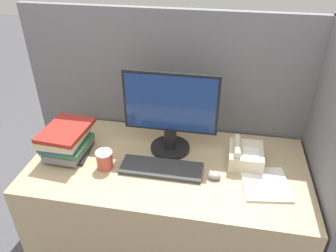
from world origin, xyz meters
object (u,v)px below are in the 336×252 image
monitor (170,115)px  desk_telephone (245,155)px  mouse (214,176)px  keyboard (161,168)px  book_stack (67,140)px  coffee_cup (105,160)px

monitor → desk_telephone: bearing=-7.2°
mouse → desk_telephone: bearing=47.1°
keyboard → book_stack: book_stack is taller
mouse → coffee_cup: coffee_cup is taller
keyboard → mouse: bearing=-4.1°
mouse → book_stack: size_ratio=0.22×
keyboard → mouse: mouse is taller
monitor → keyboard: (-0.01, -0.20, -0.21)m
coffee_cup → book_stack: book_stack is taller
keyboard → mouse: (0.28, -0.02, 0.01)m
monitor → mouse: monitor is taller
mouse → desk_telephone: desk_telephone is taller
keyboard → coffee_cup: (-0.30, -0.03, 0.04)m
monitor → book_stack: (-0.56, -0.15, -0.14)m
monitor → desk_telephone: 0.46m
mouse → coffee_cup: size_ratio=0.67×
monitor → coffee_cup: size_ratio=5.07×
desk_telephone → keyboard: bearing=-161.6°
mouse → book_stack: (-0.83, 0.07, 0.07)m
book_stack → monitor: bearing=14.9°
coffee_cup → book_stack: size_ratio=0.33×
monitor → coffee_cup: bearing=-143.6°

